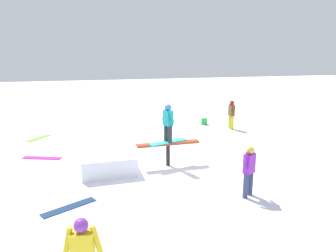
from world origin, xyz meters
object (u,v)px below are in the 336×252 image
Objects in this scene: loose_snowboard_magenta at (42,158)px; bystander_purple at (249,169)px; main_rider_on_rail at (168,124)px; loose_snowboard_navy at (69,207)px; rail_feature at (168,146)px; backpack_on_snow at (204,121)px; loose_snowboard_lime at (38,138)px; bystander_brown at (231,113)px.

bystander_purple is at bearing 161.09° from loose_snowboard_magenta.
main_rider_on_rail is 0.97× the size of loose_snowboard_navy.
rail_feature reaches higher than backpack_on_snow.
main_rider_on_rail is at bearing -172.45° from loose_snowboard_navy.
bystander_purple is 4.39× the size of backpack_on_snow.
bystander_purple reaches higher than loose_snowboard_lime.
bystander_brown is at bearing 26.88° from main_rider_on_rail.
main_rider_on_rail is at bearing -93.20° from bystander_purple.
loose_snowboard_navy is (-7.46, -6.97, -0.82)m from bystander_brown.
rail_feature is at bearing 0.00° from main_rider_on_rail.
main_rider_on_rail is at bearing 0.00° from rail_feature.
bystander_brown is at bearing -143.03° from bystander_purple.
loose_snowboard_lime is (-9.39, 0.16, -0.82)m from bystander_brown.
loose_snowboard_lime is (-0.60, 2.87, 0.00)m from loose_snowboard_magenta.
bystander_purple is 7.73m from bystander_brown.
bystander_brown is 10.24m from loose_snowboard_navy.
rail_feature is at bearing 132.26° from bystander_brown.
loose_snowboard_magenta is at bearing -132.34° from loose_snowboard_lime.
main_rider_on_rail is at bearing -95.97° from loose_snowboard_lime.
bystander_brown is at bearing 42.04° from rail_feature.
backpack_on_snow is (-1.03, 1.21, -0.66)m from bystander_brown.
bystander_brown is 0.99× the size of loose_snowboard_navy.
loose_snowboard_magenta is at bearing -70.33° from bystander_purple.
bystander_purple is 5.02m from loose_snowboard_navy.
loose_snowboard_magenta is at bearing 154.90° from rail_feature.
rail_feature is 4.92m from loose_snowboard_magenta.
bystander_purple is 1.00× the size of loose_snowboard_magenta.
backpack_on_snow is at bearing -133.94° from bystander_purple.
loose_snowboard_navy is 1.20× the size of loose_snowboard_lime.
rail_feature is 1.53× the size of bystander_purple.
rail_feature is 3.35m from bystander_purple.
main_rider_on_rail reaches higher than loose_snowboard_lime.
bystander_purple is (1.72, -2.88, -0.71)m from main_rider_on_rail.
loose_snowboard_magenta and loose_snowboard_lime have the same top height.
loose_snowboard_magenta is (-8.79, -2.71, -0.82)m from bystander_brown.
rail_feature is 6.95m from loose_snowboard_lime.
loose_snowboard_magenta is 8.69m from backpack_on_snow.
loose_snowboard_magenta is 2.94m from loose_snowboard_lime.
bystander_brown reaches higher than loose_snowboard_magenta.
rail_feature is 6.14m from bystander_brown.
main_rider_on_rail is 4.38m from loose_snowboard_navy.
backpack_on_snow is at bearing 40.97° from main_rider_on_rail.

